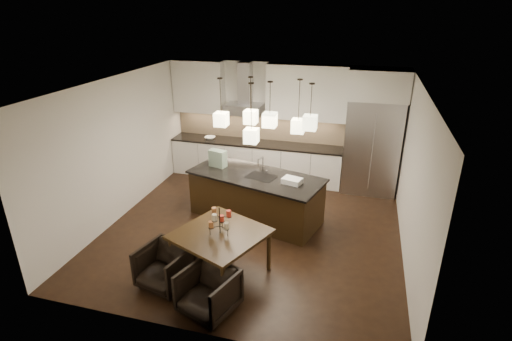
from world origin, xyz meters
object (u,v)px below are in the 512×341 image
(armchair_left, at_px, (165,267))
(armchair_right, at_px, (208,292))
(refrigerator, at_px, (372,147))
(dining_table, at_px, (221,253))
(island_body, at_px, (256,197))

(armchair_left, relative_size, armchair_right, 1.00)
(refrigerator, relative_size, armchair_right, 2.95)
(armchair_left, bearing_deg, dining_table, 47.97)
(armchair_left, bearing_deg, refrigerator, 68.86)
(refrigerator, bearing_deg, dining_table, -120.14)
(armchair_right, bearing_deg, armchair_left, 176.19)
(refrigerator, distance_m, island_body, 2.97)
(refrigerator, relative_size, armchair_left, 2.95)
(island_body, relative_size, armchair_left, 3.52)
(refrigerator, bearing_deg, island_body, -138.41)
(dining_table, bearing_deg, armchair_right, -59.15)
(dining_table, height_order, armchair_right, dining_table)
(armchair_right, bearing_deg, refrigerator, 84.76)
(island_body, distance_m, armchair_left, 2.54)
(refrigerator, bearing_deg, armchair_left, -124.26)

